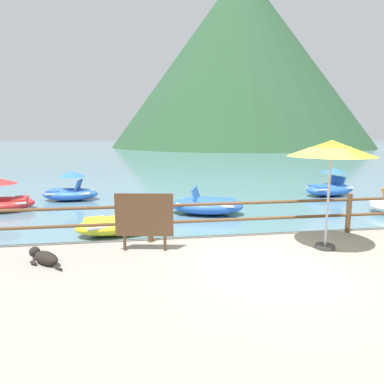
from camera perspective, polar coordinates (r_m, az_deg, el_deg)
ground_plane at (r=46.00m, az=-5.76°, el=6.15°), size 200.00×200.00×0.00m
promenade_dock at (r=5.17m, az=24.71°, el=-21.05°), size 28.00×8.00×0.40m
dock_railing at (r=8.05m, az=10.26°, el=-3.33°), size 23.92×0.12×0.95m
sign_board at (r=7.01m, az=-7.93°, el=-3.95°), size 1.17×0.25×1.19m
beach_umbrella at (r=7.42m, az=22.10°, el=6.48°), size 1.70×1.70×2.24m
dog_resting at (r=7.00m, az=-23.32°, el=-9.87°), size 0.78×0.83×0.26m
pedal_boat_2 at (r=15.29m, az=-19.49°, el=0.18°), size 2.31×1.30×1.22m
pedal_boat_3 at (r=9.87m, az=-11.68°, el=-5.21°), size 2.74×1.79×0.85m
pedal_boat_4 at (r=14.19m, az=-28.91°, el=-1.10°), size 2.33×1.71×1.21m
pedal_boat_5 at (r=11.97m, az=2.47°, el=-2.20°), size 2.84×2.09×0.91m
pedal_boat_6 at (r=16.70m, az=21.94°, el=0.82°), size 2.52×1.53×1.25m
cliff_headland at (r=78.88m, az=6.58°, el=20.08°), size 54.50×54.50×36.53m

